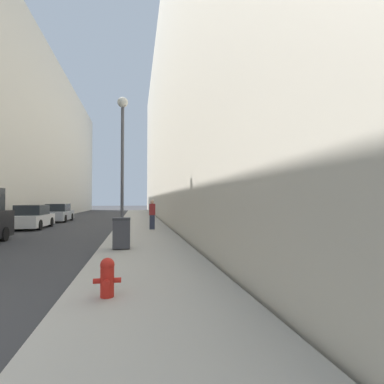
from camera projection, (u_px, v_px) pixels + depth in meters
sidewalk_right at (141, 225)px, 21.06m from camera, size 3.29×60.00×0.14m
building_right_stone at (217, 118)px, 30.63m from camera, size 12.00×60.00×20.61m
fire_hydrant at (107, 276)px, 5.22m from camera, size 0.47×0.36×0.68m
trash_bin at (122, 233)px, 10.39m from camera, size 0.59×0.57×1.08m
lamppost at (122, 147)px, 12.89m from camera, size 0.45×0.45×6.16m
parked_sedan_near at (32, 218)px, 19.32m from camera, size 1.83×4.18×1.52m
parked_sedan_far at (58, 213)px, 25.63m from camera, size 1.85×4.29×1.52m
pedestrian_on_sidewalk at (152, 215)px, 17.36m from camera, size 0.34×0.22×1.70m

